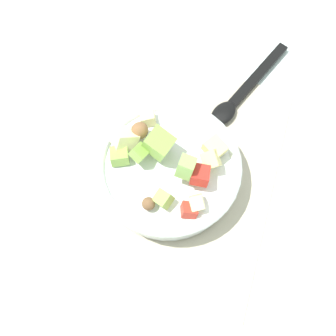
{
  "coord_description": "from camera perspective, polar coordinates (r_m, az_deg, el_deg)",
  "views": [
    {
      "loc": [
        0.3,
        0.07,
        0.7
      ],
      "look_at": [
        0.02,
        -0.01,
        0.05
      ],
      "focal_mm": 48.5,
      "sensor_mm": 36.0,
      "label": 1
    }
  ],
  "objects": [
    {
      "name": "salad_bowl",
      "position": [
        0.72,
        -0.03,
        -0.13
      ],
      "size": [
        0.23,
        0.23,
        0.11
      ],
      "color": "white",
      "rests_on": "placemat"
    },
    {
      "name": "ground_plane",
      "position": [
        0.77,
        1.17,
        -0.47
      ],
      "size": [
        2.4,
        2.4,
        0.0
      ],
      "primitive_type": "plane",
      "color": "silver"
    },
    {
      "name": "placemat",
      "position": [
        0.76,
        1.17,
        -0.38
      ],
      "size": [
        0.42,
        0.32,
        0.01
      ],
      "primitive_type": "cube",
      "color": "#BCB299",
      "rests_on": "ground_plane"
    },
    {
      "name": "serving_spoon",
      "position": [
        0.83,
        8.86,
        8.87
      ],
      "size": [
        0.22,
        0.11,
        0.01
      ],
      "color": "black",
      "rests_on": "placemat"
    }
  ]
}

